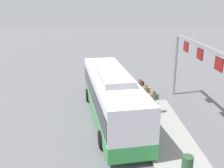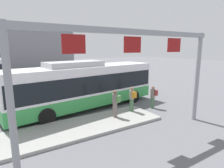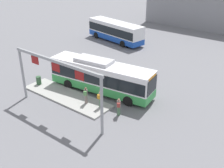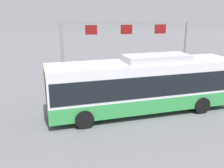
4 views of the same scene
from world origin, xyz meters
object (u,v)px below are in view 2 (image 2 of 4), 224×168
(person_waiting_near, at_px, (132,98))
(person_boarding, at_px, (153,96))
(bus_main, at_px, (85,84))
(person_waiting_mid, at_px, (115,103))

(person_waiting_near, bearing_deg, person_boarding, -89.04)
(bus_main, xyz_separation_m, person_waiting_near, (2.15, -2.69, -0.76))
(person_waiting_near, bearing_deg, person_waiting_mid, 99.64)
(bus_main, bearing_deg, person_waiting_near, -58.77)
(person_waiting_near, distance_m, person_waiting_mid, 1.55)
(person_boarding, height_order, person_waiting_near, person_waiting_near)
(person_boarding, xyz_separation_m, person_waiting_near, (-2.02, -0.09, 0.16))
(bus_main, height_order, person_boarding, bus_main)
(person_waiting_near, height_order, person_waiting_mid, same)
(person_boarding, height_order, person_waiting_mid, person_waiting_mid)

